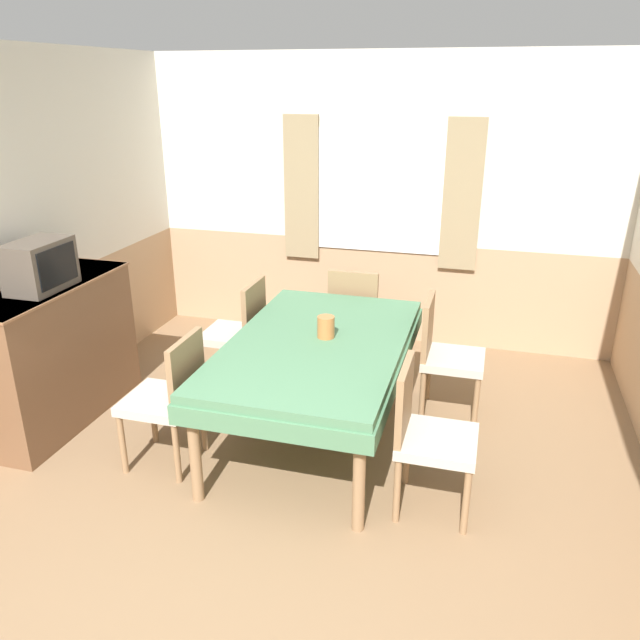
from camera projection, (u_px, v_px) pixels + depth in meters
name	position (u px, v px, depth m)	size (l,w,h in m)	color
wall_back	(380.00, 203.00, 5.68)	(4.69, 0.09, 2.60)	silver
wall_left	(34.00, 237.00, 4.50)	(0.05, 4.21, 2.60)	silver
dining_table	(317.00, 354.00, 4.20)	(1.17, 1.96, 0.73)	#4C7A56
chair_left_near	(170.00, 395.00, 3.94)	(0.44, 0.44, 0.90)	#93704C
chair_right_far	(445.00, 352.00, 4.56)	(0.44, 0.44, 0.90)	#93704C
chair_right_near	(426.00, 432.00, 3.53)	(0.44, 0.44, 0.90)	#93704C
chair_left_far	(239.00, 330.00, 4.97)	(0.44, 0.44, 0.90)	#93704C
chair_head_window	(356.00, 313.00, 5.33)	(0.44, 0.44, 0.90)	#93704C
sideboard	(58.00, 353.00, 4.48)	(0.46, 1.35, 1.04)	brown
tv	(40.00, 265.00, 4.16)	(0.29, 0.45, 0.33)	#51473D
vase	(325.00, 327.00, 4.20)	(0.12, 0.12, 0.15)	#B26B38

